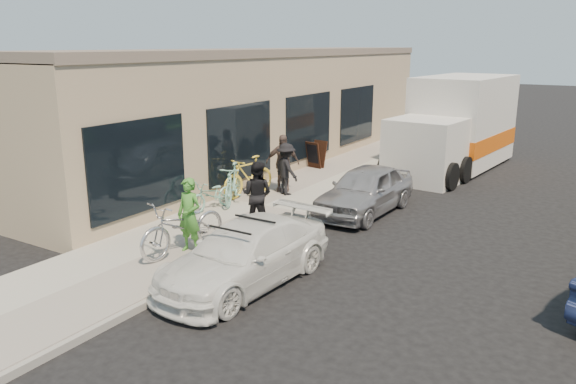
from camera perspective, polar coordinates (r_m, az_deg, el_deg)
The scene contains 17 objects.
ground at distance 11.87m, azimuth -2.63°, elevation -6.87°, with size 120.00×120.00×0.00m, color black.
sidewalk at distance 15.26m, azimuth -2.46°, elevation -1.61°, with size 3.00×34.00×0.15m, color #A09D90.
curb at distance 14.48m, azimuth 2.62°, elevation -2.56°, with size 0.12×34.00×0.13m, color gray.
storefront at distance 20.71m, azimuth -2.16°, elevation 8.53°, with size 3.60×20.00×4.22m.
bike_rack at distance 16.20m, azimuth -3.12°, elevation 1.34°, with size 0.22×0.52×0.78m.
sandwich_board at distance 19.79m, azimuth 2.84°, elevation 3.85°, with size 0.66×0.67×0.94m.
sedan_white at distance 10.56m, azimuth -4.39°, elevation -6.35°, with size 1.93×4.10×1.20m.
sedan_silver at distance 15.02m, azimuth 7.85°, elevation 0.21°, with size 1.50×3.72×1.27m, color #96959A.
moving_truck at distance 21.12m, azimuth 16.73°, elevation 6.20°, with size 3.05×6.84×3.27m.
tandem_bike at distance 11.86m, azimuth -10.56°, elevation -3.43°, with size 0.76×2.18×1.15m, color #BDBDC0.
woman_rider at distance 11.82m, azimuth -10.00°, elevation -2.35°, with size 0.58×0.38×1.58m, color #3F872D.
man_standing at distance 13.24m, azimuth -3.19°, elevation -0.26°, with size 0.78×0.60×1.59m, color black.
cruiser_bike_a at distance 15.40m, azimuth -5.64°, elevation 0.85°, with size 0.51×1.80×1.08m, color #82C2AE.
cruiser_bike_b at distance 14.85m, azimuth -7.73°, elevation -0.27°, with size 0.54×1.54×0.81m, color #82C2AE.
cruiser_bike_c at distance 16.07m, azimuth -4.05°, elevation 1.59°, with size 0.53×1.89×1.14m, color yellow.
bystander_a at distance 16.15m, azimuth -0.18°, elevation 2.35°, with size 0.97×0.56×1.50m, color black.
bystander_b at distance 16.58m, azimuth -0.56°, elevation 3.00°, with size 0.99×0.41×1.68m, color brown.
Camera 1 is at (6.28, -9.07, 4.38)m, focal length 35.00 mm.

